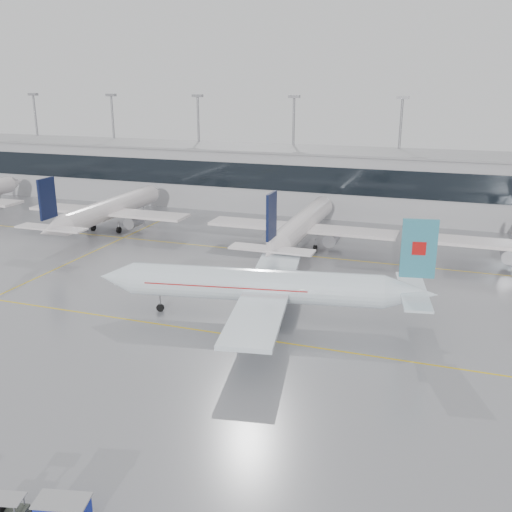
% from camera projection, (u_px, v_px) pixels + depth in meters
% --- Properties ---
extents(ground, '(320.00, 320.00, 0.00)m').
position_uv_depth(ground, '(219.00, 333.00, 59.87)').
color(ground, gray).
rests_on(ground, ground).
extents(taxi_line_main, '(120.00, 0.25, 0.01)m').
position_uv_depth(taxi_line_main, '(219.00, 333.00, 59.87)').
color(taxi_line_main, yellow).
rests_on(taxi_line_main, ground).
extents(taxi_line_north, '(120.00, 0.25, 0.01)m').
position_uv_depth(taxi_line_north, '(295.00, 255.00, 86.97)').
color(taxi_line_north, yellow).
rests_on(taxi_line_north, ground).
extents(taxi_line_cross, '(0.25, 60.00, 0.01)m').
position_uv_depth(taxi_line_cross, '(68.00, 263.00, 82.81)').
color(taxi_line_cross, yellow).
rests_on(taxi_line_cross, ground).
extents(terminal, '(180.00, 15.00, 12.00)m').
position_uv_depth(terminal, '(338.00, 182.00, 114.12)').
color(terminal, '#A1A1A5').
rests_on(terminal, ground).
extents(terminal_glass, '(180.00, 0.20, 5.00)m').
position_uv_depth(terminal_glass, '(330.00, 181.00, 106.86)').
color(terminal_glass, black).
rests_on(terminal_glass, ground).
extents(terminal_roof, '(182.00, 16.00, 0.40)m').
position_uv_depth(terminal_roof, '(339.00, 151.00, 112.30)').
color(terminal_roof, gray).
rests_on(terminal_roof, ground).
extents(light_masts, '(156.40, 1.00, 22.60)m').
position_uv_depth(light_masts, '(345.00, 142.00, 117.38)').
color(light_masts, gray).
rests_on(light_masts, ground).
extents(air_canada_jet, '(37.60, 30.67, 11.96)m').
position_uv_depth(air_canada_jet, '(266.00, 286.00, 62.53)').
color(air_canada_jet, white).
rests_on(air_canada_jet, ground).
extents(parked_jet_b, '(29.64, 36.96, 11.72)m').
position_uv_depth(parked_jet_b, '(108.00, 210.00, 100.16)').
color(parked_jet_b, white).
rests_on(parked_jet_b, ground).
extents(parked_jet_c, '(29.64, 36.96, 11.72)m').
position_uv_depth(parked_jet_c, '(301.00, 225.00, 89.21)').
color(parked_jet_c, white).
rests_on(parked_jet_c, ground).
extents(baggage_cart, '(3.46, 2.42, 1.95)m').
position_uv_depth(baggage_cart, '(63.00, 511.00, 33.47)').
color(baggage_cart, gray).
rests_on(baggage_cart, ground).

